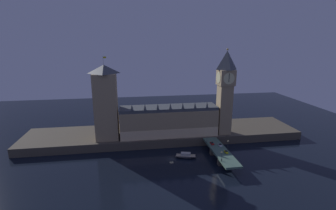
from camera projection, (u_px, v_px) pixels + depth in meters
ground_plane at (171, 159)px, 165.26m from camera, size 400.00×400.00×0.00m
embankment at (164, 134)px, 201.78m from camera, size 220.00×42.00×6.42m
parliament_hall at (169, 121)px, 189.51m from camera, size 74.64×18.53×27.29m
clock_tower at (225, 90)px, 186.94m from camera, size 12.16×12.27×66.32m
victoria_tower at (106, 102)px, 178.64m from camera, size 16.65×16.65×61.22m
bridge at (220, 153)px, 164.07m from camera, size 10.43×46.00×6.44m
car_northbound_lead at (212, 143)px, 173.62m from camera, size 2.06×4.53×1.31m
car_southbound_lead at (226, 152)px, 159.95m from camera, size 1.86×3.85×1.42m
car_southbound_trail at (220, 145)px, 170.63m from camera, size 2.05×4.07×1.38m
pedestrian_near_rail at (222, 159)px, 149.02m from camera, size 0.38×0.38×1.70m
street_lamp_near at (222, 155)px, 147.82m from camera, size 1.34×0.60×6.49m
street_lamp_mid at (228, 144)px, 163.31m from camera, size 1.34×0.60×6.90m
street_lamp_far at (207, 137)px, 176.07m from camera, size 1.34×0.60×5.99m
boat_upstream at (186, 156)px, 166.85m from camera, size 15.57×8.64×3.75m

